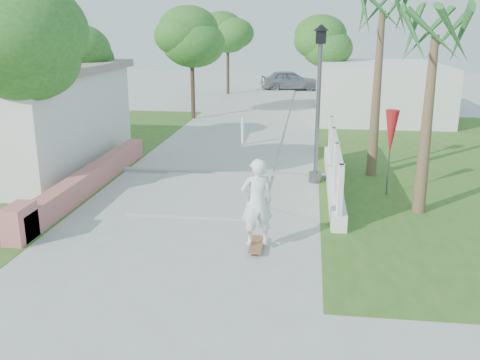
% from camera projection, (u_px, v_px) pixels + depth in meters
% --- Properties ---
extents(ground, '(90.00, 90.00, 0.00)m').
position_uv_depth(ground, '(171.00, 253.00, 10.73)').
color(ground, '#B7B7B2').
rests_on(ground, ground).
extents(path_strip, '(3.20, 36.00, 0.06)m').
position_uv_depth(path_strip, '(261.00, 107.00, 29.77)').
color(path_strip, '#B7B7B2').
rests_on(path_strip, ground).
extents(curb, '(6.50, 0.25, 0.10)m').
position_uv_depth(curb, '(220.00, 173.00, 16.43)').
color(curb, '#999993').
rests_on(curb, ground).
extents(grass_left, '(8.00, 20.00, 0.01)m').
position_uv_depth(grass_left, '(37.00, 153.00, 19.22)').
color(grass_left, '#34601E').
rests_on(grass_left, ground).
extents(grass_right, '(8.00, 20.00, 0.01)m').
position_uv_depth(grass_right, '(441.00, 165.00, 17.47)').
color(grass_right, '#34601E').
rests_on(grass_right, ground).
extents(pink_wall, '(0.45, 8.20, 0.80)m').
position_uv_depth(pink_wall, '(85.00, 183.00, 14.43)').
color(pink_wall, '#BF6264').
rests_on(pink_wall, ground).
extents(lattice_fence, '(0.35, 7.00, 1.50)m').
position_uv_depth(lattice_fence, '(334.00, 169.00, 14.92)').
color(lattice_fence, white).
rests_on(lattice_fence, ground).
extents(building_right, '(6.00, 8.00, 2.60)m').
position_uv_depth(building_right, '(377.00, 90.00, 26.76)').
color(building_right, silver).
rests_on(building_right, ground).
extents(street_lamp, '(0.44, 0.44, 4.44)m').
position_uv_depth(street_lamp, '(318.00, 99.00, 14.93)').
color(street_lamp, '#59595E').
rests_on(street_lamp, ground).
extents(bollard, '(0.14, 0.14, 1.09)m').
position_uv_depth(bollard, '(243.00, 131.00, 20.06)').
color(bollard, white).
rests_on(bollard, ground).
extents(patio_umbrella, '(0.36, 0.36, 2.30)m').
position_uv_depth(patio_umbrella, '(391.00, 134.00, 13.95)').
color(patio_umbrella, '#59595E').
rests_on(patio_umbrella, ground).
extents(tree_left_near, '(3.60, 3.60, 5.28)m').
position_uv_depth(tree_left_near, '(17.00, 50.00, 13.06)').
color(tree_left_near, '#4C3826').
rests_on(tree_left_near, ground).
extents(tree_left_mid, '(3.20, 3.20, 4.85)m').
position_uv_depth(tree_left_mid, '(75.00, 53.00, 18.51)').
color(tree_left_mid, '#4C3826').
rests_on(tree_left_mid, ground).
extents(tree_path_left, '(3.40, 3.40, 5.23)m').
position_uv_depth(tree_path_left, '(192.00, 38.00, 25.26)').
color(tree_path_left, '#4C3826').
rests_on(tree_path_left, ground).
extents(tree_path_right, '(3.00, 3.00, 4.79)m').
position_uv_depth(tree_path_right, '(322.00, 43.00, 28.39)').
color(tree_path_right, '#4C3826').
rests_on(tree_path_right, ground).
extents(tree_path_far, '(3.20, 3.20, 5.17)m').
position_uv_depth(tree_path_far, '(228.00, 35.00, 34.76)').
color(tree_path_far, '#4C3826').
rests_on(tree_path_far, ground).
extents(palm_far, '(1.80, 1.80, 5.30)m').
position_uv_depth(palm_far, '(382.00, 22.00, 15.10)').
color(palm_far, brown).
rests_on(palm_far, ground).
extents(palm_near, '(1.80, 1.80, 4.70)m').
position_uv_depth(palm_near, '(434.00, 46.00, 12.00)').
color(palm_near, brown).
rests_on(palm_near, ground).
extents(skateboarder, '(0.76, 2.83, 1.90)m').
position_uv_depth(skateboarder, '(254.00, 200.00, 11.03)').
color(skateboarder, '#925B3A').
rests_on(skateboarder, ground).
extents(dog, '(0.23, 0.51, 0.35)m').
position_uv_depth(dog, '(251.00, 205.00, 13.01)').
color(dog, white).
rests_on(dog, ground).
extents(parked_car, '(4.32, 2.33, 1.40)m').
position_uv_depth(parked_car, '(290.00, 80.00, 37.75)').
color(parked_car, '#9FA2A6').
rests_on(parked_car, ground).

